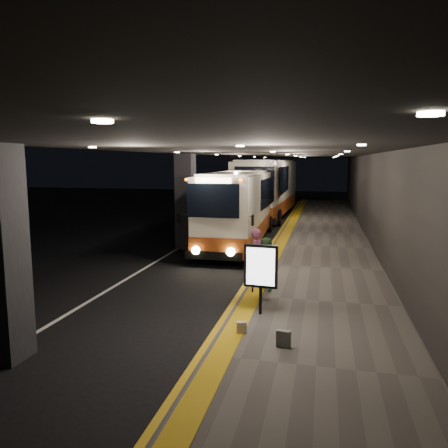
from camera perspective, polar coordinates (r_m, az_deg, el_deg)
The scene contains 16 objects.
ground at distance 16.58m, azimuth -4.27°, elevation -5.97°, with size 90.00×90.00×0.00m, color black.
lane_line_white at distance 21.77m, azimuth -4.91°, elevation -2.55°, with size 0.12×50.00×0.01m, color silver.
kerb_stripe_yellow at distance 20.89m, azimuth 6.01°, elevation -3.02°, with size 0.18×50.00×0.01m, color gold.
sidewalk at distance 20.73m, azimuth 12.62°, elevation -3.06°, with size 4.50×50.00×0.15m, color #514C44.
tactile_strip at distance 20.81m, azimuth 7.38°, elevation -2.66°, with size 0.50×50.00×0.01m, color gold.
terminal_wall at distance 20.49m, azimuth 19.20°, elevation 4.80°, with size 0.10×50.00×6.00m, color black.
support_columns at distance 20.43m, azimuth -5.04°, elevation 2.96°, with size 0.80×24.80×4.40m.
canopy at distance 20.48m, azimuth 6.63°, elevation 9.68°, with size 9.00×50.00×0.40m, color black.
coach_main at distance 21.67m, azimuth 2.16°, elevation 1.86°, with size 2.64×11.18×3.46m.
coach_second at distance 31.69m, azimuth 5.77°, elevation 4.32°, with size 3.12×12.88×4.02m.
passenger_boarding at distance 13.85m, azimuth 4.39°, elevation -4.32°, with size 0.66×0.43×1.81m, color #A44C74.
passenger_waiting_green at distance 13.35m, azimuth 5.51°, elevation -5.25°, with size 0.78×0.48×1.61m, color #3D6C3C.
bag_polka at distance 9.64m, azimuth 7.78°, elevation -14.62°, with size 0.30×0.13×0.36m, color black.
bag_plain at distance 10.25m, azimuth 2.30°, elevation -13.36°, with size 0.22×0.13×0.28m, color silver.
info_sign at distance 11.17m, azimuth 4.82°, elevation -5.70°, with size 0.86×0.18×1.82m.
stanchion_post at distance 13.14m, azimuth 3.77°, elevation -6.81°, with size 0.05×0.05×1.01m, color black.
Camera 1 is at (4.80, -15.35, 4.05)m, focal length 35.00 mm.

